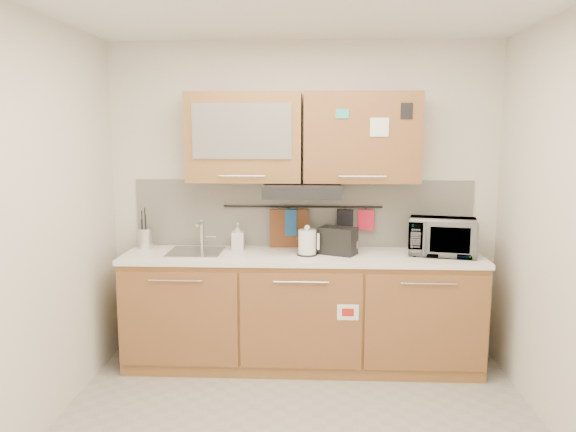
# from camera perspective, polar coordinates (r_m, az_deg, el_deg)

# --- Properties ---
(wall_back) EXTENTS (3.20, 0.00, 3.20)m
(wall_back) POSITION_cam_1_polar(r_m,az_deg,el_deg) (4.68, 1.52, 1.51)
(wall_back) COLOR silver
(wall_back) RESTS_ON ground
(wall_left) EXTENTS (0.00, 3.00, 3.00)m
(wall_left) POSITION_cam_1_polar(r_m,az_deg,el_deg) (3.62, -25.26, -1.50)
(wall_left) COLOR silver
(wall_left) RESTS_ON ground
(base_cabinet) EXTENTS (2.80, 0.64, 0.88)m
(base_cabinet) POSITION_cam_1_polar(r_m,az_deg,el_deg) (4.59, 1.39, -10.14)
(base_cabinet) COLOR #AA6F3C
(base_cabinet) RESTS_ON floor
(countertop) EXTENTS (2.82, 0.62, 0.04)m
(countertop) POSITION_cam_1_polar(r_m,az_deg,el_deg) (4.45, 1.42, -4.12)
(countertop) COLOR white
(countertop) RESTS_ON base_cabinet
(backsplash) EXTENTS (2.80, 0.02, 0.56)m
(backsplash) POSITION_cam_1_polar(r_m,az_deg,el_deg) (4.68, 1.51, 0.28)
(backsplash) COLOR silver
(backsplash) RESTS_ON countertop
(upper_cabinets) EXTENTS (1.82, 0.37, 0.70)m
(upper_cabinets) POSITION_cam_1_polar(r_m,az_deg,el_deg) (4.47, 1.44, 7.99)
(upper_cabinets) COLOR #AA6F3C
(upper_cabinets) RESTS_ON wall_back
(range_hood) EXTENTS (0.60, 0.46, 0.10)m
(range_hood) POSITION_cam_1_polar(r_m,az_deg,el_deg) (4.42, 1.46, 2.64)
(range_hood) COLOR black
(range_hood) RESTS_ON upper_cabinets
(sink) EXTENTS (0.42, 0.40, 0.26)m
(sink) POSITION_cam_1_polar(r_m,az_deg,el_deg) (4.56, -9.33, -3.60)
(sink) COLOR silver
(sink) RESTS_ON countertop
(utensil_rail) EXTENTS (1.30, 0.02, 0.02)m
(utensil_rail) POSITION_cam_1_polar(r_m,az_deg,el_deg) (4.64, 1.50, 0.94)
(utensil_rail) COLOR black
(utensil_rail) RESTS_ON backsplash
(utensil_crock) EXTENTS (0.16, 0.16, 0.34)m
(utensil_crock) POSITION_cam_1_polar(r_m,az_deg,el_deg) (4.78, -14.33, -2.17)
(utensil_crock) COLOR silver
(utensil_crock) RESTS_ON countertop
(kettle) EXTENTS (0.17, 0.15, 0.24)m
(kettle) POSITION_cam_1_polar(r_m,az_deg,el_deg) (4.38, 1.97, -2.78)
(kettle) COLOR white
(kettle) RESTS_ON countertop
(toaster) EXTENTS (0.33, 0.27, 0.21)m
(toaster) POSITION_cam_1_polar(r_m,az_deg,el_deg) (4.43, 5.08, -2.48)
(toaster) COLOR black
(toaster) RESTS_ON countertop
(microwave) EXTENTS (0.57, 0.44, 0.28)m
(microwave) POSITION_cam_1_polar(r_m,az_deg,el_deg) (4.56, 15.40, -2.05)
(microwave) COLOR #999999
(microwave) RESTS_ON countertop
(soap_bottle) EXTENTS (0.10, 0.11, 0.22)m
(soap_bottle) POSITION_cam_1_polar(r_m,az_deg,el_deg) (4.59, -5.13, -2.08)
(soap_bottle) COLOR #999999
(soap_bottle) RESTS_ON countertop
(cutting_board) EXTENTS (0.32, 0.05, 0.40)m
(cutting_board) POSITION_cam_1_polar(r_m,az_deg,el_deg) (4.66, 0.12, -1.73)
(cutting_board) COLOR brown
(cutting_board) RESTS_ON utensil_rail
(oven_mitt) EXTENTS (0.13, 0.04, 0.22)m
(oven_mitt) POSITION_cam_1_polar(r_m,az_deg,el_deg) (4.65, 0.09, -0.66)
(oven_mitt) COLOR #1E4E8A
(oven_mitt) RESTS_ON utensil_rail
(dark_pouch) EXTENTS (0.14, 0.05, 0.21)m
(dark_pouch) POSITION_cam_1_polar(r_m,az_deg,el_deg) (4.65, 5.82, -0.63)
(dark_pouch) COLOR black
(dark_pouch) RESTS_ON utensil_rail
(pot_holder) EXTENTS (0.14, 0.06, 0.17)m
(pot_holder) POSITION_cam_1_polar(r_m,az_deg,el_deg) (4.66, 7.91, -0.40)
(pot_holder) COLOR red
(pot_holder) RESTS_ON utensil_rail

